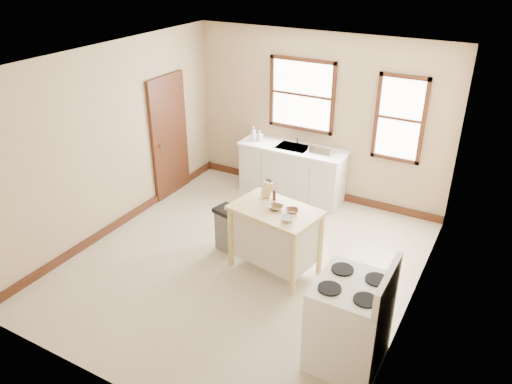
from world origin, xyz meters
TOP-DOWN VIEW (x-y plane):
  - floor at (0.00, 0.00)m, footprint 5.00×5.00m
  - ceiling at (0.00, 0.00)m, footprint 5.00×5.00m
  - wall_back at (0.00, 2.50)m, footprint 4.50×0.04m
  - wall_left at (-2.25, 0.00)m, footprint 0.04×5.00m
  - wall_right at (2.25, 0.00)m, footprint 0.04×5.00m
  - window_main at (-0.30, 2.48)m, footprint 1.17×0.06m
  - window_side at (1.35, 2.48)m, footprint 0.77×0.06m
  - door_left at (-2.21, 1.30)m, footprint 0.06×0.90m
  - baseboard_back at (0.00, 2.47)m, footprint 4.50×0.04m
  - baseboard_left at (-2.22, 0.00)m, footprint 0.04×5.00m
  - sink_counter at (-0.30, 2.20)m, footprint 1.86×0.62m
  - faucet at (-0.30, 2.38)m, footprint 0.03×0.03m
  - soap_bottle_a at (-1.03, 2.13)m, footprint 0.12×0.12m
  - soap_bottle_b at (-0.94, 2.19)m, footprint 0.09×0.09m
  - dish_rack at (0.22, 2.22)m, footprint 0.46×0.38m
  - kitchen_island at (0.44, 0.10)m, footprint 1.24×0.91m
  - knife_block at (0.18, 0.35)m, footprint 0.14×0.14m
  - pepper_grinder at (0.31, 0.31)m, footprint 0.05×0.05m
  - bowl_a at (0.45, 0.10)m, footprint 0.19×0.19m
  - bowl_b at (0.66, 0.12)m, footprint 0.24×0.24m
  - bowl_c at (0.71, -0.10)m, footprint 0.18×0.18m
  - trash_bin at (-0.37, 0.21)m, footprint 0.40×0.35m
  - gas_stove at (1.88, -1.01)m, footprint 0.79×0.80m

SIDE VIEW (x-z plane):
  - floor at x=0.00m, z-range 0.00..0.00m
  - baseboard_back at x=0.00m, z-range 0.00..0.12m
  - baseboard_left at x=-2.22m, z-range 0.00..0.12m
  - trash_bin at x=-0.37m, z-range 0.00..0.67m
  - sink_counter at x=-0.30m, z-range 0.00..0.92m
  - kitchen_island at x=0.44m, z-range 0.00..0.93m
  - gas_stove at x=1.88m, z-range 0.00..1.25m
  - bowl_b at x=0.66m, z-range 0.93..0.97m
  - bowl_a at x=0.45m, z-range 0.93..0.98m
  - bowl_c at x=0.71m, z-range 0.93..0.98m
  - dish_rack at x=0.22m, z-range 0.92..1.02m
  - pepper_grinder at x=0.31m, z-range 0.93..1.08m
  - soap_bottle_b at x=-0.94m, z-range 0.92..1.10m
  - faucet at x=-0.30m, z-range 0.92..1.14m
  - knife_block at x=0.18m, z-range 0.93..1.13m
  - soap_bottle_a at x=-1.03m, z-range 0.92..1.17m
  - door_left at x=-2.21m, z-range 0.00..2.10m
  - wall_back at x=0.00m, z-range 0.00..2.80m
  - wall_left at x=-2.25m, z-range 0.00..2.80m
  - wall_right at x=2.25m, z-range 0.00..2.80m
  - window_side at x=1.35m, z-range 0.92..2.29m
  - window_main at x=-0.30m, z-range 1.14..2.36m
  - ceiling at x=0.00m, z-range 2.80..2.80m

